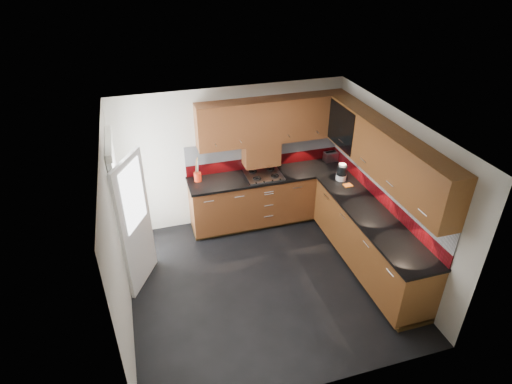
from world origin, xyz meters
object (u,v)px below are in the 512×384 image
object	(u,v)px
gas_hob	(264,175)
food_processor	(342,173)
utensil_pot	(198,176)
toaster	(331,157)

from	to	relation	value
gas_hob	food_processor	bearing A→B (deg)	-22.75
utensil_pot	toaster	world-z (taller)	utensil_pot
gas_hob	utensil_pot	bearing A→B (deg)	172.49
toaster	gas_hob	bearing A→B (deg)	-171.74
gas_hob	utensil_pot	size ratio (longest dim) A/B	1.40
gas_hob	utensil_pot	xyz separation A→B (m)	(-1.09, 0.14, 0.08)
gas_hob	toaster	size ratio (longest dim) A/B	2.44
gas_hob	toaster	bearing A→B (deg)	8.26
toaster	food_processor	bearing A→B (deg)	-100.65
food_processor	utensil_pot	bearing A→B (deg)	164.31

